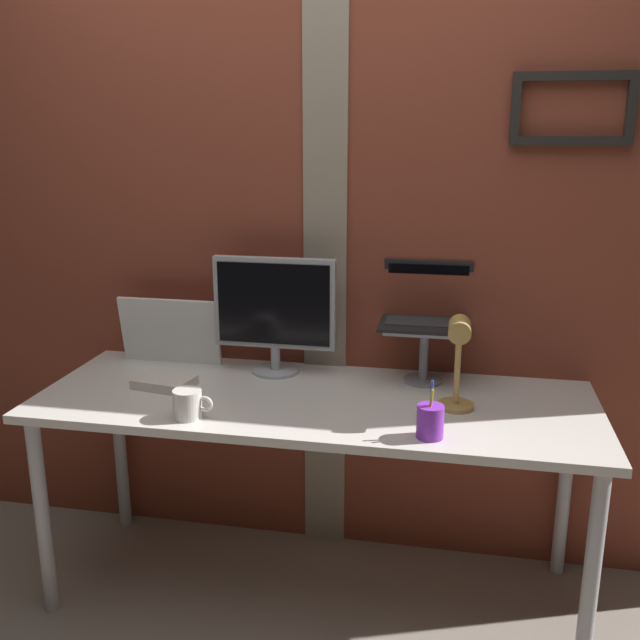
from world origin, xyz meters
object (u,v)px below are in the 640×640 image
Objects in this scene: laptop at (427,305)px; monitor at (275,308)px; desk_lamp at (458,354)px; whiteboard_panel at (170,331)px; coffee_mug at (188,404)px; pen_cup at (430,421)px.

monitor is at bearing -172.50° from laptop.
whiteboard_panel is at bearing 164.56° from desk_lamp.
laptop is at bearing 37.53° from coffee_mug.
desk_lamp is 0.26m from pen_cup.
pen_cup is (1.03, -0.50, -0.08)m from whiteboard_panel.
coffee_mug is at bearing -142.47° from laptop.
laptop reaches higher than desk_lamp.
monitor is 1.41× the size of laptop.
monitor is 0.73m from desk_lamp.
whiteboard_panel is 1.15m from pen_cup.
pen_cup is at bearing -0.00° from coffee_mug.
desk_lamp is at bearing -71.34° from laptop.
monitor reaches higher than pen_cup.
laptop is 2.48× the size of coffee_mug.
whiteboard_panel reaches higher than coffee_mug.
pen_cup is (0.60, -0.48, -0.20)m from monitor.
pen_cup reaches higher than coffee_mug.
laptop is at bearing 108.66° from desk_lamp.
laptop is 0.59m from pen_cup.
desk_lamp is at bearing 69.43° from pen_cup.
whiteboard_panel is 1.15m from desk_lamp.
pen_cup is at bearing -110.57° from desk_lamp.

